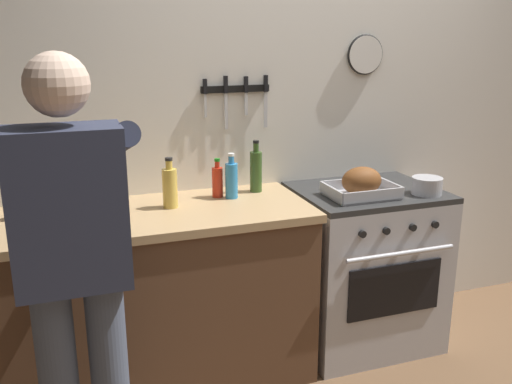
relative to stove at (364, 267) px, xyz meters
name	(u,v)px	position (x,y,z in m)	size (l,w,h in m)	color
wall_back	(305,109)	(-0.22, 0.36, 0.85)	(6.00, 0.13, 2.60)	white
counter_block	(101,305)	(-1.43, 0.00, 0.01)	(2.03, 0.65, 0.90)	brown
stove	(364,267)	(0.00, 0.00, 0.00)	(0.76, 0.67, 0.90)	#BCBCC1
person_cook	(73,258)	(-1.54, -0.61, 0.50)	(0.51, 0.63, 1.66)	#4C566B
roasting_pan	(361,184)	(-0.11, -0.11, 0.52)	(0.35, 0.26, 0.16)	#B7B7BC
saucepan	(427,186)	(0.25, -0.18, 0.49)	(0.16, 0.16, 0.09)	#B7B7BC
cutting_board	(68,226)	(-1.55, -0.12, 0.46)	(0.36, 0.24, 0.02)	tan
bottle_olive_oil	(256,170)	(-0.58, 0.17, 0.56)	(0.06, 0.06, 0.28)	#385623
bottle_hot_sauce	(217,181)	(-0.80, 0.14, 0.53)	(0.06, 0.06, 0.20)	red
bottle_cooking_oil	(170,187)	(-1.07, 0.04, 0.55)	(0.07, 0.07, 0.25)	gold
bottle_wine_red	(38,189)	(-1.66, 0.08, 0.59)	(0.07, 0.07, 0.32)	#47141E
bottle_dish_soap	(231,180)	(-0.74, 0.10, 0.55)	(0.06, 0.06, 0.23)	#338CCC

